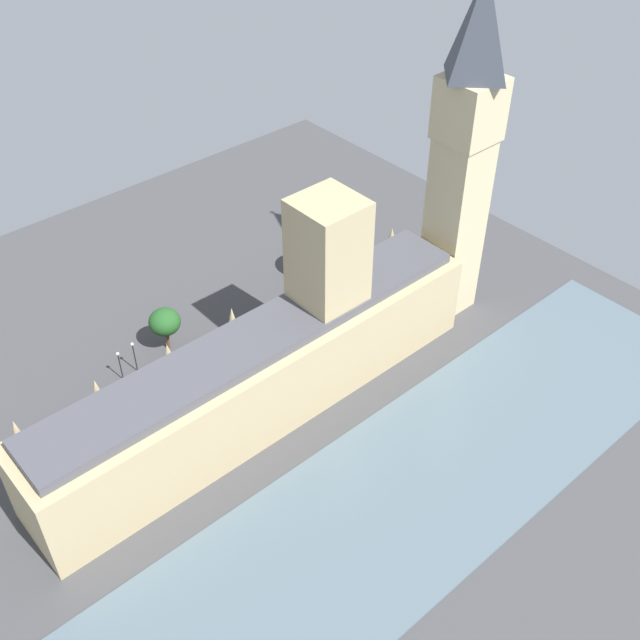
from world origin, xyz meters
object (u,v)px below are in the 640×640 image
object	(u,v)px
car_black_opposite_hall	(193,371)
car_yellow_cab_kerbside	(80,429)
car_white_near_tower	(335,299)
pedestrian_leading	(78,460)
pedestrian_midblock	(174,404)
plane_tree_by_river_gate	(317,244)
car_blue_under_trees	(271,337)
clock_tower	(464,151)
street_lamp_slot_11	(134,352)
plane_tree_corner	(165,322)
pedestrian_far_end	(182,399)
street_lamp_slot_10	(119,361)
parliament_building	(271,361)
double_decker_bus_trailing	(146,395)

from	to	relation	value
car_black_opposite_hall	car_yellow_cab_kerbside	size ratio (longest dim) A/B	1.06
car_white_near_tower	pedestrian_leading	size ratio (longest dim) A/B	2.88
car_white_near_tower	pedestrian_midblock	world-z (taller)	car_white_near_tower
plane_tree_by_river_gate	car_blue_under_trees	bearing A→B (deg)	114.96
pedestrian_leading	clock_tower	bearing A→B (deg)	-166.51
car_blue_under_trees	car_black_opposite_hall	bearing A→B (deg)	-96.49
pedestrian_midblock	plane_tree_by_river_gate	bearing A→B (deg)	110.92
car_black_opposite_hall	plane_tree_by_river_gate	size ratio (longest dim) A/B	0.41
car_white_near_tower	pedestrian_midblock	distance (m)	37.37
car_yellow_cab_kerbside	plane_tree_by_river_gate	world-z (taller)	plane_tree_by_river_gate
street_lamp_slot_11	plane_tree_corner	bearing A→B (deg)	-78.92
pedestrian_far_end	plane_tree_by_river_gate	xyz separation A→B (m)	(10.52, -38.04, 7.37)
clock_tower	street_lamp_slot_10	world-z (taller)	clock_tower
parliament_building	pedestrian_midblock	size ratio (longest dim) A/B	47.08
car_black_opposite_hall	pedestrian_leading	distance (m)	23.82
parliament_building	car_black_opposite_hall	distance (m)	17.14
car_yellow_cab_kerbside	plane_tree_corner	xyz separation A→B (m)	(7.57, -20.83, 5.04)
pedestrian_far_end	parliament_building	bearing A→B (deg)	-147.68
car_yellow_cab_kerbside	plane_tree_by_river_gate	bearing A→B (deg)	97.98
double_decker_bus_trailing	car_white_near_tower	bearing A→B (deg)	-93.49
car_blue_under_trees	pedestrian_leading	bearing A→B (deg)	-85.50
clock_tower	pedestrian_midblock	size ratio (longest dim) A/B	37.12
double_decker_bus_trailing	street_lamp_slot_11	distance (m)	9.00
pedestrian_far_end	plane_tree_corner	bearing A→B (deg)	-39.08
street_lamp_slot_10	parliament_building	bearing A→B (deg)	-143.54
car_black_opposite_hall	car_yellow_cab_kerbside	world-z (taller)	same
pedestrian_midblock	plane_tree_corner	bearing A→B (deg)	156.47
double_decker_bus_trailing	pedestrian_far_end	distance (m)	5.67
car_blue_under_trees	street_lamp_slot_10	size ratio (longest dim) A/B	0.68
double_decker_bus_trailing	street_lamp_slot_11	world-z (taller)	street_lamp_slot_11
double_decker_bus_trailing	car_black_opposite_hall	bearing A→B (deg)	-85.39
car_white_near_tower	plane_tree_by_river_gate	bearing A→B (deg)	-18.21
plane_tree_by_river_gate	double_decker_bus_trailing	bearing A→B (deg)	100.46
clock_tower	car_blue_under_trees	world-z (taller)	clock_tower
car_blue_under_trees	pedestrian_midblock	world-z (taller)	car_blue_under_trees
car_white_near_tower	pedestrian_leading	xyz separation A→B (m)	(-3.15, 54.11, -0.20)
car_black_opposite_hall	street_lamp_slot_10	world-z (taller)	street_lamp_slot_10
clock_tower	pedestrian_leading	distance (m)	76.40
car_blue_under_trees	car_yellow_cab_kerbside	xyz separation A→B (m)	(2.66, 35.39, 0.00)
car_blue_under_trees	street_lamp_slot_11	world-z (taller)	street_lamp_slot_11
car_white_near_tower	plane_tree_by_river_gate	world-z (taller)	plane_tree_by_river_gate
parliament_building	street_lamp_slot_11	size ratio (longest dim) A/B	12.11
car_yellow_cab_kerbside	double_decker_bus_trailing	bearing A→B (deg)	80.64
clock_tower	plane_tree_corner	xyz separation A→B (m)	(22.94, 45.45, -25.16)
clock_tower	plane_tree_corner	size ratio (longest dim) A/B	7.26
parliament_building	plane_tree_corner	world-z (taller)	parliament_building
pedestrian_midblock	plane_tree_corner	distance (m)	15.31
pedestrian_leading	street_lamp_slot_10	world-z (taller)	street_lamp_slot_10
car_yellow_cab_kerbside	pedestrian_far_end	bearing A→B (deg)	74.61
car_yellow_cab_kerbside	street_lamp_slot_10	world-z (taller)	street_lamp_slot_10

